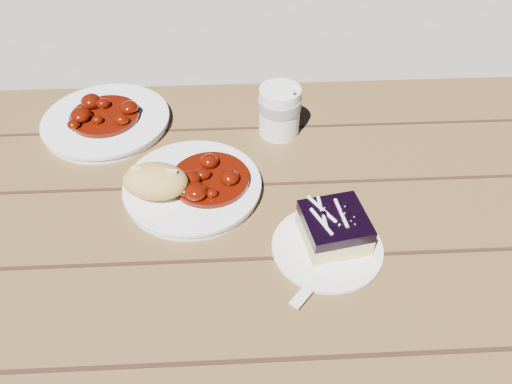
{
  "coord_description": "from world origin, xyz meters",
  "views": [
    {
      "loc": [
        0.18,
        -0.54,
        1.33
      ],
      "look_at": [
        0.2,
        0.0,
        0.81
      ],
      "focal_mm": 35.0,
      "sensor_mm": 36.0,
      "label": 1
    }
  ],
  "objects_px": {
    "picnic_table": "(144,284)",
    "bread_roll": "(156,181)",
    "coffee_cup": "(280,111)",
    "second_plate": "(106,122)",
    "main_plate": "(193,187)",
    "blueberry_cake": "(334,227)",
    "dessert_plate": "(327,248)"
  },
  "relations": [
    {
      "from": "main_plate",
      "to": "coffee_cup",
      "type": "relative_size",
      "value": 2.36
    },
    {
      "from": "bread_roll",
      "to": "blueberry_cake",
      "type": "bearing_deg",
      "value": -21.12
    },
    {
      "from": "dessert_plate",
      "to": "second_plate",
      "type": "xyz_separation_m",
      "value": [
        -0.38,
        0.33,
        0.0
      ]
    },
    {
      "from": "blueberry_cake",
      "to": "coffee_cup",
      "type": "distance_m",
      "value": 0.29
    },
    {
      "from": "main_plate",
      "to": "bread_roll",
      "type": "height_order",
      "value": "bread_roll"
    },
    {
      "from": "blueberry_cake",
      "to": "second_plate",
      "type": "height_order",
      "value": "blueberry_cake"
    },
    {
      "from": "dessert_plate",
      "to": "main_plate",
      "type": "bearing_deg",
      "value": 145.84
    },
    {
      "from": "dessert_plate",
      "to": "blueberry_cake",
      "type": "bearing_deg",
      "value": 56.31
    },
    {
      "from": "picnic_table",
      "to": "coffee_cup",
      "type": "distance_m",
      "value": 0.4
    },
    {
      "from": "dessert_plate",
      "to": "picnic_table",
      "type": "bearing_deg",
      "value": 167.25
    },
    {
      "from": "picnic_table",
      "to": "main_plate",
      "type": "xyz_separation_m",
      "value": [
        0.1,
        0.07,
        0.17
      ]
    },
    {
      "from": "coffee_cup",
      "to": "main_plate",
      "type": "bearing_deg",
      "value": -135.25
    },
    {
      "from": "main_plate",
      "to": "bread_roll",
      "type": "distance_m",
      "value": 0.07
    },
    {
      "from": "picnic_table",
      "to": "bread_roll",
      "type": "bearing_deg",
      "value": 48.65
    },
    {
      "from": "second_plate",
      "to": "picnic_table",
      "type": "bearing_deg",
      "value": -73.98
    },
    {
      "from": "picnic_table",
      "to": "second_plate",
      "type": "distance_m",
      "value": 0.32
    },
    {
      "from": "picnic_table",
      "to": "main_plate",
      "type": "relative_size",
      "value": 8.93
    },
    {
      "from": "coffee_cup",
      "to": "second_plate",
      "type": "bearing_deg",
      "value": 173.47
    },
    {
      "from": "main_plate",
      "to": "blueberry_cake",
      "type": "distance_m",
      "value": 0.25
    },
    {
      "from": "main_plate",
      "to": "coffee_cup",
      "type": "distance_m",
      "value": 0.23
    },
    {
      "from": "main_plate",
      "to": "blueberry_cake",
      "type": "relative_size",
      "value": 2.12
    },
    {
      "from": "dessert_plate",
      "to": "blueberry_cake",
      "type": "height_order",
      "value": "blueberry_cake"
    },
    {
      "from": "coffee_cup",
      "to": "second_plate",
      "type": "height_order",
      "value": "coffee_cup"
    },
    {
      "from": "main_plate",
      "to": "second_plate",
      "type": "height_order",
      "value": "same"
    },
    {
      "from": "picnic_table",
      "to": "dessert_plate",
      "type": "height_order",
      "value": "dessert_plate"
    },
    {
      "from": "main_plate",
      "to": "blueberry_cake",
      "type": "height_order",
      "value": "blueberry_cake"
    },
    {
      "from": "main_plate",
      "to": "second_plate",
      "type": "relative_size",
      "value": 0.94
    },
    {
      "from": "bread_roll",
      "to": "second_plate",
      "type": "xyz_separation_m",
      "value": [
        -0.12,
        0.21,
        -0.04
      ]
    },
    {
      "from": "picnic_table",
      "to": "coffee_cup",
      "type": "xyz_separation_m",
      "value": [
        0.26,
        0.23,
        0.21
      ]
    },
    {
      "from": "coffee_cup",
      "to": "second_plate",
      "type": "xyz_separation_m",
      "value": [
        -0.33,
        0.04,
        -0.04
      ]
    },
    {
      "from": "picnic_table",
      "to": "dessert_plate",
      "type": "bearing_deg",
      "value": -12.75
    },
    {
      "from": "blueberry_cake",
      "to": "coffee_cup",
      "type": "xyz_separation_m",
      "value": [
        -0.06,
        0.28,
        0.01
      ]
    }
  ]
}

